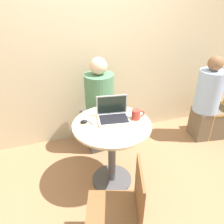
{
  "coord_description": "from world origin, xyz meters",
  "views": [
    {
      "loc": [
        -0.54,
        -1.72,
        1.91
      ],
      "look_at": [
        0.02,
        0.05,
        0.86
      ],
      "focal_mm": 35.0,
      "sensor_mm": 36.0,
      "label": 1
    }
  ],
  "objects": [
    {
      "name": "chair_background",
      "position": [
        1.81,
        0.43,
        0.43
      ],
      "size": [
        0.45,
        0.45,
        0.82
      ],
      "color": "tan",
      "rests_on": "ground_plane"
    },
    {
      "name": "round_table",
      "position": [
        0.0,
        0.0,
        0.55
      ],
      "size": [
        0.78,
        0.78,
        0.76
      ],
      "color": "#4C4C51",
      "rests_on": "ground_plane"
    },
    {
      "name": "person_background",
      "position": [
        1.55,
        0.43,
        0.5
      ],
      "size": [
        0.54,
        0.38,
        1.2
      ],
      "color": "brown",
      "rests_on": "ground_plane"
    },
    {
      "name": "coffee_cup",
      "position": [
        0.26,
        0.01,
        0.81
      ],
      "size": [
        0.14,
        0.09,
        0.1
      ],
      "color": "#B2382D",
      "rests_on": "round_table"
    },
    {
      "name": "cell_phone",
      "position": [
        -0.17,
        0.07,
        0.77
      ],
      "size": [
        0.07,
        0.1,
        0.02
      ],
      "color": "silver",
      "rests_on": "round_table"
    },
    {
      "name": "laptop",
      "position": [
        0.04,
        0.08,
        0.81
      ],
      "size": [
        0.34,
        0.27,
        0.23
      ],
      "color": "#B7B7BC",
      "rests_on": "round_table"
    },
    {
      "name": "computer_mouse",
      "position": [
        -0.26,
        0.09,
        0.78
      ],
      "size": [
        0.07,
        0.04,
        0.04
      ],
      "color": "black",
      "rests_on": "round_table"
    },
    {
      "name": "back_wall",
      "position": [
        0.0,
        0.98,
        1.3
      ],
      "size": [
        7.0,
        0.05,
        2.6
      ],
      "color": "beige",
      "rests_on": "ground_plane"
    },
    {
      "name": "ground_plane",
      "position": [
        0.0,
        0.0,
        0.0
      ],
      "size": [
        12.0,
        12.0,
        0.0
      ],
      "primitive_type": "plane",
      "color": "#9E704C"
    },
    {
      "name": "person_seated",
      "position": [
        0.03,
        0.69,
        0.52
      ],
      "size": [
        0.38,
        0.56,
        1.25
      ],
      "color": "#4C4742",
      "rests_on": "ground_plane"
    },
    {
      "name": "chair_empty",
      "position": [
        -0.15,
        -0.72,
        0.44
      ],
      "size": [
        0.5,
        0.5,
        0.85
      ],
      "color": "brown",
      "rests_on": "ground_plane"
    }
  ]
}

